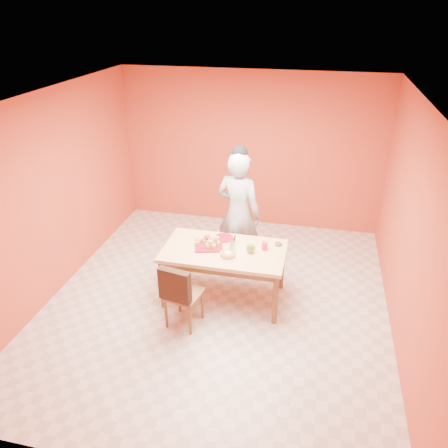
% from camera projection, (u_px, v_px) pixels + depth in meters
% --- Properties ---
extents(floor, '(5.00, 5.00, 0.00)m').
position_uv_depth(floor, '(217.00, 301.00, 5.96)').
color(floor, beige).
rests_on(floor, ground).
extents(ceiling, '(5.00, 5.00, 0.00)m').
position_uv_depth(ceiling, '(216.00, 100.00, 4.73)').
color(ceiling, silver).
rests_on(ceiling, wall_back).
extents(wall_back, '(4.50, 0.00, 4.50)m').
position_uv_depth(wall_back, '(251.00, 151.00, 7.51)').
color(wall_back, '#C1432C').
rests_on(wall_back, floor).
extents(wall_left, '(0.00, 5.00, 5.00)m').
position_uv_depth(wall_left, '(52.00, 196.00, 5.78)').
color(wall_left, '#C1432C').
rests_on(wall_left, floor).
extents(wall_right, '(0.00, 5.00, 5.00)m').
position_uv_depth(wall_right, '(411.00, 231.00, 4.90)').
color(wall_right, '#C1432C').
rests_on(wall_right, floor).
extents(dining_table, '(1.60, 0.90, 0.76)m').
position_uv_depth(dining_table, '(224.00, 256.00, 5.75)').
color(dining_table, '#E4B877').
rests_on(dining_table, floor).
extents(dining_chair, '(0.49, 0.55, 0.91)m').
position_uv_depth(dining_chair, '(183.00, 293.00, 5.34)').
color(dining_chair, brown).
rests_on(dining_chair, floor).
extents(pastry_pile, '(0.33, 0.33, 0.11)m').
position_uv_depth(pastry_pile, '(209.00, 241.00, 5.75)').
color(pastry_pile, '#E7B162').
rests_on(pastry_pile, pastry_platter).
extents(person, '(0.78, 0.62, 1.86)m').
position_uv_depth(person, '(239.00, 214.00, 6.27)').
color(person, '#9B9B9E').
rests_on(person, floor).
extents(pastry_platter, '(0.44, 0.44, 0.02)m').
position_uv_depth(pastry_platter, '(209.00, 245.00, 5.78)').
color(pastry_platter, maroon).
rests_on(pastry_platter, dining_table).
extents(red_dinner_plate, '(0.34, 0.34, 0.02)m').
position_uv_depth(red_dinner_plate, '(224.00, 238.00, 5.96)').
color(red_dinner_plate, maroon).
rests_on(red_dinner_plate, dining_table).
extents(white_cake_plate, '(0.28, 0.28, 0.01)m').
position_uv_depth(white_cake_plate, '(228.00, 256.00, 5.54)').
color(white_cake_plate, white).
rests_on(white_cake_plate, dining_table).
extents(sponge_cake, '(0.27, 0.27, 0.05)m').
position_uv_depth(sponge_cake, '(228.00, 254.00, 5.52)').
color(sponge_cake, gold).
rests_on(sponge_cake, white_cake_plate).
extents(cake_server, '(0.08, 0.27, 0.01)m').
position_uv_depth(cake_server, '(232.00, 245.00, 5.66)').
color(cake_server, white).
rests_on(cake_server, sponge_cake).
extents(egg_ornament, '(0.13, 0.11, 0.15)m').
position_uv_depth(egg_ornament, '(251.00, 248.00, 5.59)').
color(egg_ornament, olive).
rests_on(egg_ornament, dining_table).
extents(magenta_glass, '(0.08, 0.08, 0.11)m').
position_uv_depth(magenta_glass, '(265.00, 246.00, 5.68)').
color(magenta_glass, '#CE1F55').
rests_on(magenta_glass, dining_table).
extents(checker_tin, '(0.10, 0.10, 0.03)m').
position_uv_depth(checker_tin, '(278.00, 244.00, 5.80)').
color(checker_tin, '#35190E').
rests_on(checker_tin, dining_table).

